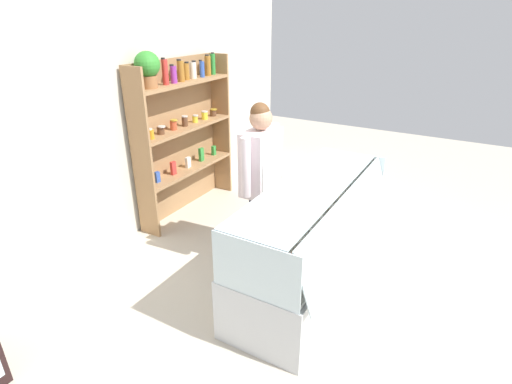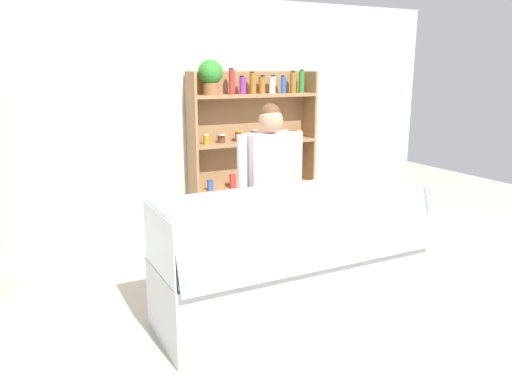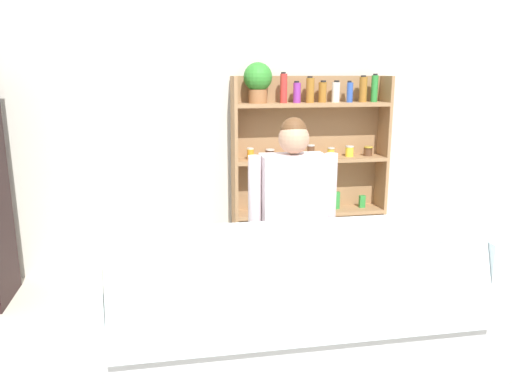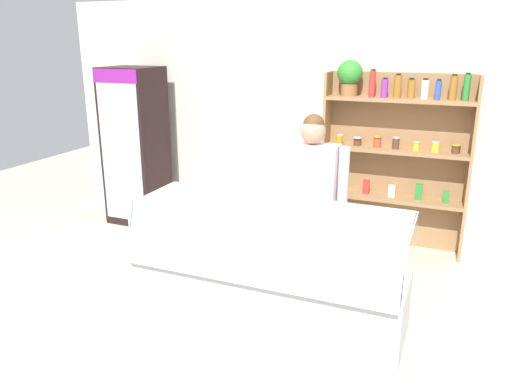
% 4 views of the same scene
% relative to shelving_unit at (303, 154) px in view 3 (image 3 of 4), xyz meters
% --- Properties ---
extents(back_wall, '(6.80, 0.10, 2.70)m').
position_rel_shelving_unit_xyz_m(back_wall, '(-0.78, 0.19, 0.19)').
color(back_wall, beige).
rests_on(back_wall, ground).
extents(shelving_unit, '(1.54, 0.29, 2.03)m').
position_rel_shelving_unit_xyz_m(shelving_unit, '(0.00, 0.00, 0.00)').
color(shelving_unit, '#9E754C').
rests_on(shelving_unit, ground).
extents(deli_display_case, '(2.14, 0.80, 1.01)m').
position_rel_shelving_unit_xyz_m(deli_display_case, '(-0.61, -2.02, -0.85)').
color(deli_display_case, silver).
rests_on(deli_display_case, ground).
extents(shop_clerk, '(0.64, 0.25, 1.64)m').
position_rel_shelving_unit_xyz_m(shop_clerk, '(-0.46, -1.40, -0.18)').
color(shop_clerk, '#383D51').
rests_on(shop_clerk, ground).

